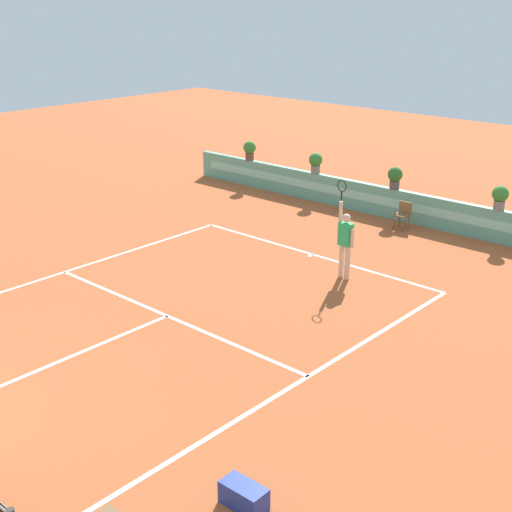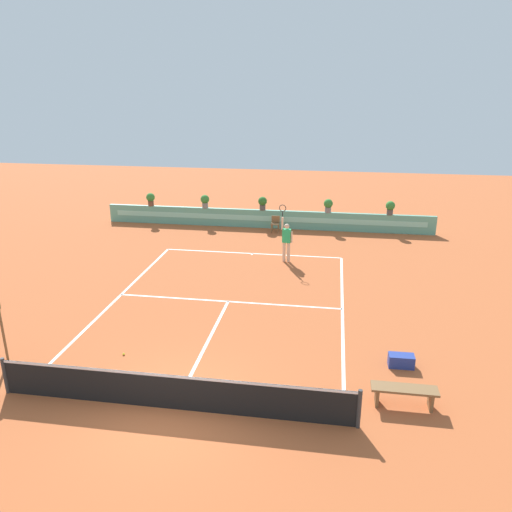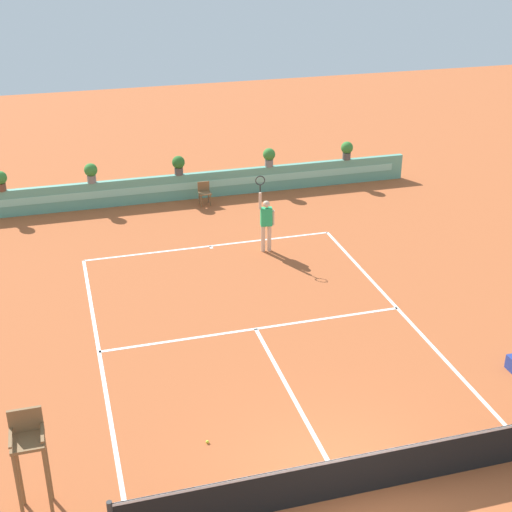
{
  "view_description": "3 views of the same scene",
  "coord_description": "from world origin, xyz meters",
  "px_view_note": "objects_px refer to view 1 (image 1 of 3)",
  "views": [
    {
      "loc": [
        11.43,
        -3.27,
        6.98
      ],
      "look_at": [
        0.66,
        8.72,
        1.0
      ],
      "focal_mm": 49.83,
      "sensor_mm": 36.0,
      "label": 1
    },
    {
      "loc": [
        3.57,
        -9.76,
        7.48
      ],
      "look_at": [
        0.66,
        8.72,
        1.0
      ],
      "focal_mm": 34.81,
      "sensor_mm": 36.0,
      "label": 2
    },
    {
      "loc": [
        -4.62,
        -9.94,
        10.22
      ],
      "look_at": [
        0.66,
        8.72,
        1.0
      ],
      "focal_mm": 52.13,
      "sensor_mm": 36.0,
      "label": 3
    }
  ],
  "objects_px": {
    "potted_plant_far_left": "(250,149)",
    "potted_plant_left": "(316,162)",
    "potted_plant_right": "(500,196)",
    "ball_kid_chair": "(403,214)",
    "gear_bag": "(244,496)",
    "tennis_player": "(345,240)",
    "potted_plant_centre": "(395,177)"
  },
  "relations": [
    {
      "from": "gear_bag",
      "to": "tennis_player",
      "type": "height_order",
      "value": "tennis_player"
    },
    {
      "from": "gear_bag",
      "to": "tennis_player",
      "type": "distance_m",
      "value": 9.17
    },
    {
      "from": "ball_kid_chair",
      "to": "potted_plant_left",
      "type": "relative_size",
      "value": 1.17
    },
    {
      "from": "potted_plant_right",
      "to": "potted_plant_centre",
      "type": "bearing_deg",
      "value": 180.0
    },
    {
      "from": "ball_kid_chair",
      "to": "potted_plant_far_left",
      "type": "distance_m",
      "value": 7.27
    },
    {
      "from": "potted_plant_left",
      "to": "gear_bag",
      "type": "bearing_deg",
      "value": -56.1
    },
    {
      "from": "potted_plant_far_left",
      "to": "potted_plant_left",
      "type": "height_order",
      "value": "same"
    },
    {
      "from": "potted_plant_far_left",
      "to": "potted_plant_centre",
      "type": "bearing_deg",
      "value": 0.0
    },
    {
      "from": "potted_plant_centre",
      "to": "potted_plant_far_left",
      "type": "bearing_deg",
      "value": 180.0
    },
    {
      "from": "potted_plant_far_left",
      "to": "potted_plant_right",
      "type": "bearing_deg",
      "value": 0.0
    },
    {
      "from": "potted_plant_right",
      "to": "tennis_player",
      "type": "bearing_deg",
      "value": -107.69
    },
    {
      "from": "ball_kid_chair",
      "to": "gear_bag",
      "type": "height_order",
      "value": "ball_kid_chair"
    },
    {
      "from": "potted_plant_far_left",
      "to": "gear_bag",
      "type": "bearing_deg",
      "value": -47.87
    },
    {
      "from": "ball_kid_chair",
      "to": "potted_plant_left",
      "type": "bearing_deg",
      "value": 169.69
    },
    {
      "from": "ball_kid_chair",
      "to": "potted_plant_far_left",
      "type": "xyz_separation_m",
      "value": [
        -7.17,
        0.73,
        0.93
      ]
    },
    {
      "from": "potted_plant_centre",
      "to": "potted_plant_left",
      "type": "height_order",
      "value": "same"
    },
    {
      "from": "ball_kid_chair",
      "to": "potted_plant_centre",
      "type": "distance_m",
      "value": 1.43
    },
    {
      "from": "potted_plant_centre",
      "to": "gear_bag",
      "type": "bearing_deg",
      "value": -66.54
    },
    {
      "from": "ball_kid_chair",
      "to": "potted_plant_left",
      "type": "height_order",
      "value": "potted_plant_left"
    },
    {
      "from": "potted_plant_right",
      "to": "potted_plant_centre",
      "type": "height_order",
      "value": "same"
    },
    {
      "from": "potted_plant_far_left",
      "to": "potted_plant_left",
      "type": "bearing_deg",
      "value": 0.0
    },
    {
      "from": "potted_plant_far_left",
      "to": "potted_plant_centre",
      "type": "distance_m",
      "value": 6.37
    },
    {
      "from": "ball_kid_chair",
      "to": "potted_plant_left",
      "type": "distance_m",
      "value": 4.2
    },
    {
      "from": "gear_bag",
      "to": "potted_plant_centre",
      "type": "height_order",
      "value": "potted_plant_centre"
    },
    {
      "from": "potted_plant_right",
      "to": "potted_plant_far_left",
      "type": "height_order",
      "value": "same"
    },
    {
      "from": "gear_bag",
      "to": "potted_plant_centre",
      "type": "relative_size",
      "value": 0.97
    },
    {
      "from": "potted_plant_right",
      "to": "potted_plant_centre",
      "type": "relative_size",
      "value": 1.0
    },
    {
      "from": "ball_kid_chair",
      "to": "potted_plant_right",
      "type": "height_order",
      "value": "potted_plant_right"
    },
    {
      "from": "potted_plant_right",
      "to": "potted_plant_left",
      "type": "xyz_separation_m",
      "value": [
        -6.76,
        0.0,
        0.0
      ]
    },
    {
      "from": "potted_plant_right",
      "to": "potted_plant_left",
      "type": "height_order",
      "value": "same"
    },
    {
      "from": "ball_kid_chair",
      "to": "potted_plant_left",
      "type": "xyz_separation_m",
      "value": [
        -4.02,
        0.73,
        0.93
      ]
    },
    {
      "from": "gear_bag",
      "to": "potted_plant_far_left",
      "type": "relative_size",
      "value": 0.97
    }
  ]
}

